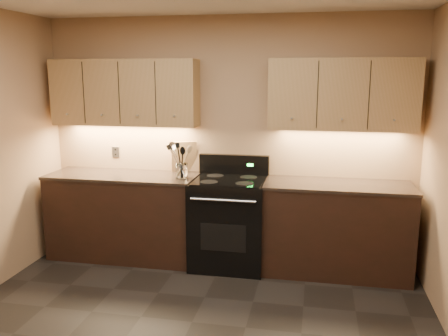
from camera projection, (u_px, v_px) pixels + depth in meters
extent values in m
cube|color=#A2805F|center=(228.00, 139.00, 5.13)|extent=(4.00, 0.04, 2.60)
cube|color=black|center=(124.00, 217.00, 5.22)|extent=(1.60, 0.60, 0.90)
cube|color=#3A2C24|center=(123.00, 176.00, 5.12)|extent=(1.62, 0.62, 0.03)
cube|color=black|center=(336.00, 230.00, 4.79)|extent=(1.44, 0.60, 0.90)
cube|color=#3A2C24|center=(339.00, 185.00, 4.69)|extent=(1.46, 0.62, 0.03)
cube|color=black|center=(229.00, 223.00, 4.97)|extent=(0.76, 0.65, 0.92)
cube|color=black|center=(229.00, 180.00, 4.87)|extent=(0.70, 0.60, 0.01)
cube|color=black|center=(234.00, 165.00, 5.13)|extent=(0.76, 0.07, 0.22)
cube|color=#19FF33|center=(250.00, 165.00, 5.06)|extent=(0.06, 0.00, 0.03)
cylinder|color=silver|center=(223.00, 200.00, 4.57)|extent=(0.65, 0.02, 0.02)
cube|color=black|center=(223.00, 238.00, 4.66)|extent=(0.46, 0.00, 0.28)
cylinder|color=black|center=(209.00, 182.00, 4.76)|extent=(0.18, 0.18, 0.00)
cylinder|color=black|center=(244.00, 183.00, 4.70)|extent=(0.18, 0.18, 0.00)
cylinder|color=black|center=(215.00, 176.00, 5.05)|extent=(0.18, 0.18, 0.00)
cylinder|color=black|center=(249.00, 177.00, 4.98)|extent=(0.18, 0.18, 0.00)
cube|color=tan|center=(125.00, 92.00, 5.09)|extent=(1.60, 0.30, 0.70)
cube|color=tan|center=(342.00, 94.00, 4.66)|extent=(1.44, 0.30, 0.70)
cube|color=#B2B5BA|center=(116.00, 152.00, 5.40)|extent=(0.08, 0.01, 0.12)
cylinder|color=white|center=(182.00, 171.00, 4.93)|extent=(0.15, 0.15, 0.16)
cylinder|color=white|center=(182.00, 177.00, 4.94)|extent=(0.12, 0.12, 0.02)
cube|color=tan|center=(184.00, 157.00, 5.22)|extent=(0.29, 0.17, 0.35)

